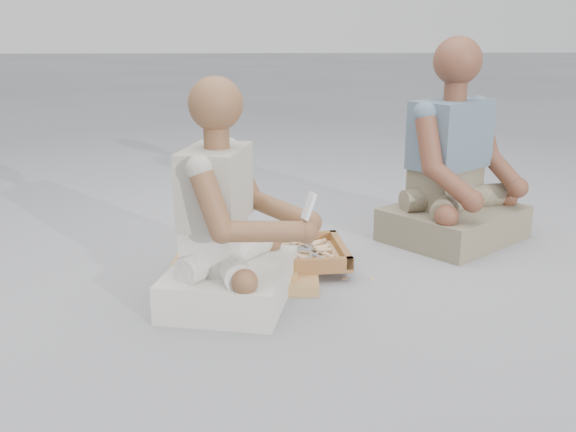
{
  "coord_description": "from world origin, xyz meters",
  "views": [
    {
      "loc": [
        -0.21,
        -2.37,
        1.01
      ],
      "look_at": [
        -0.06,
        0.09,
        0.3
      ],
      "focal_mm": 40.0,
      "sensor_mm": 36.0,
      "label": 1
    }
  ],
  "objects": [
    {
      "name": "chisel_9",
      "position": [
        0.07,
        0.4,
        0.07
      ],
      "size": [
        0.19,
        0.14,
        0.02
      ],
      "rotation": [
        0.0,
        0.0,
        0.63
      ],
      "color": "silver",
      "rests_on": "tool_tray"
    },
    {
      "name": "chisel_10",
      "position": [
        0.08,
        0.33,
        0.07
      ],
      "size": [
        0.2,
        0.13,
        0.02
      ],
      "rotation": [
        0.0,
        0.0,
        -0.54
      ],
      "color": "silver",
      "rests_on": "tool_tray"
    },
    {
      "name": "wood_chip_11",
      "position": [
        -0.33,
        0.64,
        0.0
      ],
      "size": [
        0.02,
        0.02,
        0.0
      ],
      "primitive_type": "cube",
      "rotation": [
        0.0,
        0.0,
        1.77
      ],
      "color": "#CEB779",
      "rests_on": "ground"
    },
    {
      "name": "wood_chip_3",
      "position": [
        0.17,
        0.65,
        0.0
      ],
      "size": [
        0.02,
        0.02,
        0.0
      ],
      "primitive_type": "cube",
      "rotation": [
        0.0,
        0.0,
        2.73
      ],
      "color": "#CEB779",
      "rests_on": "ground"
    },
    {
      "name": "chisel_5",
      "position": [
        0.1,
        0.17,
        0.08
      ],
      "size": [
        0.12,
        0.2,
        0.02
      ],
      "rotation": [
        0.0,
        0.0,
        -1.09
      ],
      "color": "silver",
      "rests_on": "tool_tray"
    },
    {
      "name": "chisel_8",
      "position": [
        0.08,
        0.42,
        0.07
      ],
      "size": [
        0.2,
        0.12,
        0.02
      ],
      "rotation": [
        0.0,
        0.0,
        0.48
      ],
      "color": "silver",
      "rests_on": "tool_tray"
    },
    {
      "name": "tool_tray",
      "position": [
        -0.05,
        0.29,
        0.06
      ],
      "size": [
        0.52,
        0.43,
        0.06
      ],
      "rotation": [
        0.0,
        0.0,
        0.07
      ],
      "color": "brown",
      "rests_on": "carved_panel"
    },
    {
      "name": "chisel_1",
      "position": [
        0.09,
        0.3,
        0.08
      ],
      "size": [
        0.22,
        0.06,
        0.02
      ],
      "rotation": [
        0.0,
        0.0,
        -0.18
      ],
      "color": "silver",
      "rests_on": "tool_tray"
    },
    {
      "name": "wood_chip_0",
      "position": [
        -0.24,
        0.65,
        0.0
      ],
      "size": [
        0.02,
        0.02,
        0.0
      ],
      "primitive_type": "cube",
      "rotation": [
        0.0,
        0.0,
        1.62
      ],
      "color": "#CEB779",
      "rests_on": "ground"
    },
    {
      "name": "wood_chip_7",
      "position": [
        -0.19,
        0.07,
        0.0
      ],
      "size": [
        0.02,
        0.02,
        0.0
      ],
      "primitive_type": "cube",
      "rotation": [
        0.0,
        0.0,
        1.22
      ],
      "color": "#CEB779",
      "rests_on": "ground"
    },
    {
      "name": "chisel_6",
      "position": [
        -0.01,
        0.22,
        0.08
      ],
      "size": [
        0.11,
        0.21,
        0.02
      ],
      "rotation": [
        0.0,
        0.0,
        -1.16
      ],
      "color": "silver",
      "rests_on": "tool_tray"
    },
    {
      "name": "wood_chip_1",
      "position": [
        0.18,
        0.15,
        0.0
      ],
      "size": [
        0.02,
        0.02,
        0.0
      ],
      "primitive_type": "cube",
      "rotation": [
        0.0,
        0.0,
        2.67
      ],
      "color": "#CEB779",
      "rests_on": "ground"
    },
    {
      "name": "chisel_0",
      "position": [
        -0.02,
        0.4,
        0.08
      ],
      "size": [
        0.14,
        0.19,
        0.02
      ],
      "rotation": [
        0.0,
        0.0,
        0.99
      ],
      "color": "silver",
      "rests_on": "tool_tray"
    },
    {
      "name": "craftsman",
      "position": [
        -0.3,
        -0.04,
        0.29
      ],
      "size": [
        0.63,
        0.64,
        0.86
      ],
      "rotation": [
        0.0,
        0.0,
        -1.8
      ],
      "color": "silver",
      "rests_on": "ground"
    },
    {
      "name": "ground",
      "position": [
        0.0,
        0.0,
        0.0
      ],
      "size": [
        60.0,
        60.0,
        0.0
      ],
      "primitive_type": "plane",
      "color": "gray",
      "rests_on": "ground"
    },
    {
      "name": "chisel_2",
      "position": [
        0.08,
        0.32,
        0.08
      ],
      "size": [
        0.21,
        0.09,
        0.02
      ],
      "rotation": [
        0.0,
        0.0,
        0.32
      ],
      "color": "silver",
      "rests_on": "tool_tray"
    },
    {
      "name": "wood_chip_5",
      "position": [
        -0.32,
        0.54,
        0.0
      ],
      "size": [
        0.02,
        0.02,
        0.0
      ],
      "primitive_type": "cube",
      "rotation": [
        0.0,
        0.0,
        2.35
      ],
      "color": "#CEB779",
      "rests_on": "ground"
    },
    {
      "name": "wood_chip_4",
      "position": [
        0.3,
        0.14,
        0.0
      ],
      "size": [
        0.02,
        0.02,
        0.0
      ],
      "primitive_type": "cube",
      "rotation": [
        0.0,
        0.0,
        1.64
      ],
      "color": "#CEB779",
      "rests_on": "ground"
    },
    {
      "name": "wood_chip_9",
      "position": [
        -0.29,
        0.21,
        0.0
      ],
      "size": [
        0.02,
        0.02,
        0.0
      ],
      "primitive_type": "cube",
      "rotation": [
        0.0,
        0.0,
        0.74
      ],
      "color": "#CEB779",
      "rests_on": "ground"
    },
    {
      "name": "mobile_phone",
      "position": [
        -0.0,
        -0.16,
        0.41
      ],
      "size": [
        0.06,
        0.05,
        0.1
      ],
      "rotation": [
        -0.35,
        0.0,
        -1.26
      ],
      "color": "white",
      "rests_on": "craftsman"
    },
    {
      "name": "companion",
      "position": [
        0.8,
        0.68,
        0.33
      ],
      "size": [
        0.81,
        0.79,
        0.99
      ],
      "rotation": [
        0.0,
        0.0,
        3.81
      ],
      "color": "gray",
      "rests_on": "ground"
    },
    {
      "name": "chisel_7",
      "position": [
        0.11,
        0.25,
        0.08
      ],
      "size": [
        0.13,
        0.2,
        0.02
      ],
      "rotation": [
        0.0,
        0.0,
        -1.02
      ],
      "color": "silver",
      "rests_on": "tool_tray"
    },
    {
      "name": "chisel_4",
      "position": [
        0.1,
        0.3,
        0.08
      ],
      "size": [
        0.15,
        0.19,
        0.02
      ],
      "rotation": [
        0.0,
        0.0,
        0.92
      ],
      "color": "silver",
      "rests_on": "tool_tray"
    },
    {
      "name": "wood_chip_8",
      "position": [
        -0.1,
        0.33,
        0.0
      ],
      "size": [
        0.02,
        0.02,
        0.0
      ],
      "primitive_type": "cube",
      "rotation": [
        0.0,
        0.0,
        0.52
      ],
      "color": "#CEB779",
      "rests_on": "ground"
    },
    {
      "name": "chisel_3",
      "position": [
        -0.05,
        0.18,
        0.08
      ],
      "size": [
        0.06,
        0.22,
        0.02
      ],
      "rotation": [
        0.0,
        0.0,
        -1.35
      ],
      "color": "silver",
      "rests_on": "tool_tray"
    },
    {
      "name": "carved_panel",
      "position": [
        -0.25,
        0.19,
        0.02
      ],
      "size": [
        0.66,
        0.46,
        0.04
      ],
      "primitive_type": "cube",
      "rotation": [
        0.0,
        0.0,
        -0.07
      ],
      "color": "#A77B40",
      "rests_on": "ground"
    },
    {
      "name": "wood_chip_10",
      "position": [
        -0.15,
        0.17,
        0.0
      ],
      "size": [
        0.02,
        0.02,
        0.0
      ],
      "primitive_type": "cube",
      "rotation": [
        0.0,
        0.0,
        0.7
      ],
      "color": "#CEB779",
      "rests_on": "ground"
    },
    {
      "name": "wood_chip_2",
      "position": [
        0.13,
        0.37,
        0.0
      ],
      "size": [
        0.02,
        0.02,
        0.0
      ],
      "primitive_type": "cube",
      "rotation": [
        0.0,
        0.0,
        2.71
      ],
      "color": "#CEB779",
      "rests_on": "ground"
    },
    {
      "name": "wood_chip_6",
      "position": [
        0.03,
        0.31,
        0.0
      ],
      "size": [
        0.02,
        0.02,
        0.0
      ],
      "primitive_type": "cube",
      "rotation": [
        0.0,
        0.0,
        2.99
      ],
      "color": "#CEB779",
      "rests_on": "ground"
    }
  ]
}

